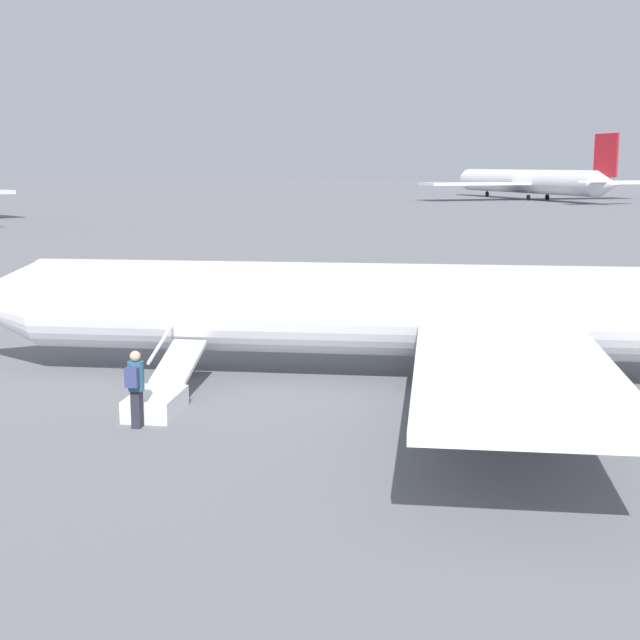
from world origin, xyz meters
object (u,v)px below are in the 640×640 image
(airplane_main, at_px, (486,310))
(passenger, at_px, (136,384))
(airplane_far_center, at_px, (528,181))
(boarding_stairs, at_px, (161,395))

(airplane_main, relative_size, passenger, 15.87)
(airplane_far_center, relative_size, passenger, 23.25)
(airplane_far_center, xyz_separation_m, boarding_stairs, (-30.98, 130.68, -2.65))
(airplane_main, height_order, passenger, airplane_main)
(airplane_far_center, height_order, passenger, airplane_far_center)
(airplane_main, relative_size, boarding_stairs, 6.75)
(boarding_stairs, xyz_separation_m, passenger, (-0.52, 1.43, 0.64))
(airplane_main, xyz_separation_m, airplane_far_center, (36.71, -124.20, 1.07))
(airplane_far_center, distance_m, passenger, 135.83)
(airplane_main, xyz_separation_m, boarding_stairs, (5.74, 6.48, -1.58))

